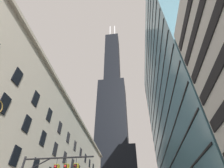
{
  "coord_description": "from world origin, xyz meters",
  "views": [
    {
      "loc": [
        3.39,
        -11.34,
        1.73
      ],
      "look_at": [
        -1.51,
        25.03,
        32.66
      ],
      "focal_mm": 27.08,
      "sensor_mm": 36.0,
      "label": 1
    }
  ],
  "objects": [
    {
      "name": "station_building",
      "position": [
        -18.35,
        27.38,
        12.27
      ],
      "size": [
        15.38,
        66.77,
        24.58
      ],
      "color": "beige",
      "rests_on": "ground"
    },
    {
      "name": "dark_skyscraper",
      "position": [
        -10.84,
        97.16,
        52.87
      ],
      "size": [
        29.5,
        29.5,
        183.76
      ],
      "color": "black",
      "rests_on": "ground"
    },
    {
      "name": "glass_office_midrise",
      "position": [
        19.89,
        31.57,
        29.03
      ],
      "size": [
        17.89,
        51.54,
        58.07
      ],
      "color": "teal",
      "rests_on": "ground"
    }
  ]
}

